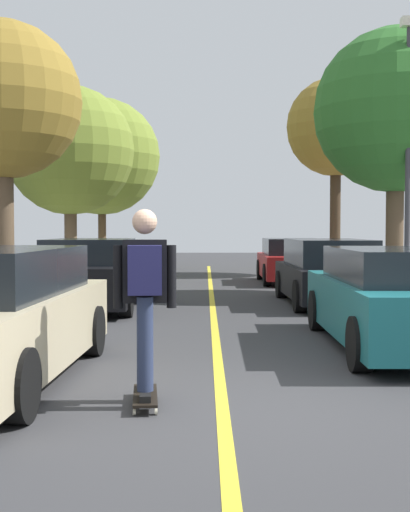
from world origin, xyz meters
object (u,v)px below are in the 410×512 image
parked_car_right_far (296,261)px  skateboarder (148,290)px  street_tree_left_nearest (7,102)px  street_tree_right_near (339,128)px  parked_car_right_near (331,272)px  skateboard (149,396)px  parked_car_right_nearest (401,298)px  street_tree_right_nearest (400,111)px  street_tree_left_far (105,157)px  parked_car_left_near (94,275)px  street_tree_left_near (74,151)px

parked_car_right_far → skateboarder: (-3.19, -14.45, 0.42)m
street_tree_left_nearest → street_tree_right_near: size_ratio=0.87×
parked_car_right_near → parked_car_right_far: (-0.00, 5.96, -0.04)m
street_tree_right_near → skateboard: street_tree_right_near is taller
parked_car_right_nearest → street_tree_right_nearest: (1.90, 7.11, 3.73)m
street_tree_right_nearest → skateboard: street_tree_right_nearest is taller
parked_car_right_near → street_tree_right_near: (1.90, 9.29, 4.41)m
street_tree_left_far → street_tree_right_near: bearing=-25.9°
parked_car_left_near → street_tree_right_near: 13.00m
street_tree_left_nearest → street_tree_right_near: bearing=47.5°
parked_car_right_nearest → skateboarder: 4.46m
street_tree_right_nearest → street_tree_right_near: (0.00, 7.57, 0.70)m
parked_car_right_nearest → street_tree_right_nearest: 8.25m
parked_car_left_near → skateboard: 7.85m
skateboarder → parked_car_right_far: bearing=77.6°
parked_car_right_nearest → street_tree_left_nearest: street_tree_left_nearest is taller
parked_car_right_nearest → skateboarder: size_ratio=2.73×
street_tree_left_nearest → street_tree_left_far: street_tree_left_far is taller
street_tree_left_near → street_tree_right_nearest: (8.75, -5.17, 0.36)m
parked_car_right_nearest → street_tree_left_nearest: (-6.85, 5.13, 3.60)m
parked_car_right_far → street_tree_left_nearest: street_tree_left_nearest is taller
street_tree_right_near → skateboarder: 18.93m
parked_car_left_near → street_tree_right_near: (6.85, 10.13, 4.42)m
parked_car_left_near → skateboard: bearing=-77.0°
parked_car_left_near → skateboarder: bearing=-77.0°
parked_car_left_near → street_tree_left_nearest: size_ratio=0.70×
parked_car_right_nearest → street_tree_left_far: street_tree_left_far is taller
parked_car_right_far → street_tree_left_near: street_tree_left_near is taller
street_tree_left_nearest → street_tree_right_nearest: bearing=12.8°
street_tree_right_nearest → parked_car_right_far: bearing=114.1°
parked_car_right_nearest → parked_car_right_far: bearing=90.0°
street_tree_right_nearest → parked_car_left_near: bearing=-159.5°
parked_car_right_far → skateboarder: bearing=-102.4°
parked_car_right_near → skateboard: size_ratio=5.01×
street_tree_left_near → street_tree_right_nearest: size_ratio=0.95×
street_tree_left_far → parked_car_right_near: bearing=-63.2°
parked_car_left_near → street_tree_left_far: (-1.90, 14.37, 3.85)m
parked_car_right_nearest → street_tree_left_near: (-6.85, 12.28, 3.37)m
parked_car_right_nearest → street_tree_right_near: (1.90, 14.68, 4.43)m
street_tree_left_near → skateboard: (3.66, -15.35, -3.96)m
parked_car_left_near → parked_car_right_nearest: bearing=-42.6°
street_tree_left_nearest → street_tree_right_nearest: 8.97m
street_tree_left_far → street_tree_left_near: bearing=-90.0°
parked_car_right_far → skateboard: parked_car_right_far is taller
street_tree_left_near → street_tree_left_far: street_tree_left_far is taller
street_tree_left_near → street_tree_right_near: bearing=15.3°
street_tree_right_near → street_tree_left_nearest: bearing=-132.5°
parked_car_right_near → street_tree_right_near: 10.46m
street_tree_left_far → skateboard: (3.66, -21.99, -4.46)m
parked_car_right_nearest → street_tree_left_nearest: bearing=143.2°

